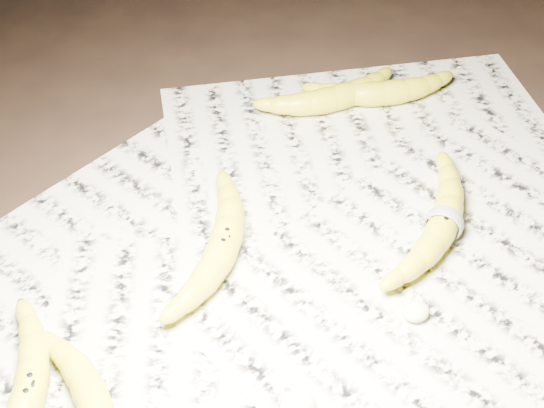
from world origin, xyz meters
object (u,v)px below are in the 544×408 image
banana_taped (444,222)px  banana_upper_a (383,91)px  banana_left_a (28,390)px  banana_upper_b (333,96)px  banana_center (224,243)px  banana_left_b (94,402)px

banana_taped → banana_upper_a: 0.28m
banana_taped → banana_upper_a: (0.10, 0.26, 0.00)m
banana_left_a → banana_upper_b: (0.53, 0.27, 0.00)m
banana_upper_b → banana_taped: bearing=-88.5°
banana_left_a → banana_center: banana_center is taller
banana_center → banana_upper_b: (0.27, 0.19, -0.00)m
banana_left_b → banana_upper_a: size_ratio=0.93×
banana_left_b → banana_upper_a: bearing=-56.8°
banana_left_a → banana_taped: size_ratio=0.88×
banana_left_a → banana_left_b: size_ratio=1.09×
banana_taped → banana_center: bearing=122.2°
banana_left_a → banana_center: size_ratio=0.93×
banana_upper_a → banana_upper_b: size_ratio=1.03×
banana_left_b → banana_upper_b: banana_upper_b is taller
banana_left_a → banana_upper_a: banana_upper_a is taller
banana_taped → banana_upper_b: 0.29m
banana_center → banana_upper_a: (0.34, 0.16, -0.00)m
banana_upper_b → banana_left_b: bearing=-140.2°
banana_center → banana_upper_b: 0.33m
banana_center → banana_upper_a: 0.38m
banana_left_b → banana_upper_b: size_ratio=0.95×
banana_left_a → banana_upper_a: size_ratio=1.02×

